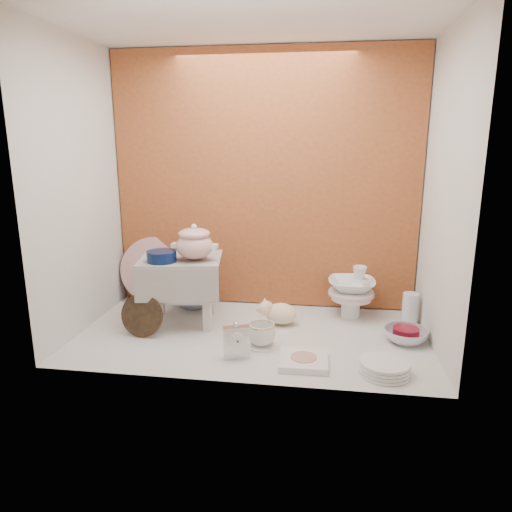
# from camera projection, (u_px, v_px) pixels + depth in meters

# --- Properties ---
(ground) EXTENTS (1.80, 1.80, 0.00)m
(ground) POSITION_uv_depth(u_px,v_px,m) (252.00, 335.00, 2.45)
(ground) COLOR silver
(ground) RESTS_ON ground
(niche_shell) EXTENTS (1.86, 1.03, 1.53)m
(niche_shell) POSITION_uv_depth(u_px,v_px,m) (257.00, 152.00, 2.40)
(niche_shell) COLOR #AE532B
(niche_shell) RESTS_ON ground
(step_stool) EXTENTS (0.48, 0.43, 0.37)m
(step_stool) POSITION_uv_depth(u_px,v_px,m) (182.00, 290.00, 2.58)
(step_stool) COLOR silver
(step_stool) RESTS_ON ground
(soup_tureen) EXTENTS (0.27, 0.27, 0.20)m
(soup_tureen) POSITION_uv_depth(u_px,v_px,m) (194.00, 242.00, 2.45)
(soup_tureen) COLOR white
(soup_tureen) RESTS_ON step_stool
(cobalt_bowl) EXTENTS (0.19, 0.19, 0.06)m
(cobalt_bowl) POSITION_uv_depth(u_px,v_px,m) (162.00, 256.00, 2.44)
(cobalt_bowl) COLOR #091843
(cobalt_bowl) RESTS_ON step_stool
(floral_platter) EXTENTS (0.42, 0.18, 0.41)m
(floral_platter) POSITION_uv_depth(u_px,v_px,m) (154.00, 270.00, 2.92)
(floral_platter) COLOR silver
(floral_platter) RESTS_ON ground
(blue_white_vase) EXTENTS (0.26, 0.26, 0.26)m
(blue_white_vase) POSITION_uv_depth(u_px,v_px,m) (193.00, 287.00, 2.83)
(blue_white_vase) COLOR silver
(blue_white_vase) RESTS_ON ground
(lacquer_tray) EXTENTS (0.23, 0.08, 0.23)m
(lacquer_tray) POSITION_uv_depth(u_px,v_px,m) (142.00, 315.00, 2.41)
(lacquer_tray) COLOR black
(lacquer_tray) RESTS_ON ground
(mantel_clock) EXTENTS (0.13, 0.08, 0.18)m
(mantel_clock) POSITION_uv_depth(u_px,v_px,m) (237.00, 340.00, 2.17)
(mantel_clock) COLOR silver
(mantel_clock) RESTS_ON ground
(plush_pig) EXTENTS (0.25, 0.20, 0.13)m
(plush_pig) POSITION_uv_depth(u_px,v_px,m) (281.00, 313.00, 2.57)
(plush_pig) COLOR beige
(plush_pig) RESTS_ON ground
(teacup_saucer) EXTENTS (0.16, 0.16, 0.01)m
(teacup_saucer) POSITION_uv_depth(u_px,v_px,m) (262.00, 345.00, 2.31)
(teacup_saucer) COLOR white
(teacup_saucer) RESTS_ON ground
(gold_rim_teacup) EXTENTS (0.17, 0.17, 0.11)m
(gold_rim_teacup) POSITION_uv_depth(u_px,v_px,m) (262.00, 334.00, 2.30)
(gold_rim_teacup) COLOR white
(gold_rim_teacup) RESTS_ON teacup_saucer
(lattice_dish) EXTENTS (0.22, 0.22, 0.03)m
(lattice_dish) POSITION_uv_depth(u_px,v_px,m) (304.00, 360.00, 2.13)
(lattice_dish) COLOR white
(lattice_dish) RESTS_ON ground
(dinner_plate_stack) EXTENTS (0.28, 0.28, 0.06)m
(dinner_plate_stack) POSITION_uv_depth(u_px,v_px,m) (384.00, 367.00, 2.03)
(dinner_plate_stack) COLOR white
(dinner_plate_stack) RESTS_ON ground
(crystal_bowl) EXTENTS (0.22, 0.22, 0.07)m
(crystal_bowl) POSITION_uv_depth(u_px,v_px,m) (406.00, 335.00, 2.35)
(crystal_bowl) COLOR silver
(crystal_bowl) RESTS_ON ground
(clear_glass_vase) EXTENTS (0.10, 0.10, 0.17)m
(clear_glass_vase) POSITION_uv_depth(u_px,v_px,m) (410.00, 309.00, 2.58)
(clear_glass_vase) COLOR silver
(clear_glass_vase) RESTS_ON ground
(porcelain_tower) EXTENTS (0.30, 0.30, 0.30)m
(porcelain_tower) POSITION_uv_depth(u_px,v_px,m) (351.00, 291.00, 2.66)
(porcelain_tower) COLOR white
(porcelain_tower) RESTS_ON ground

